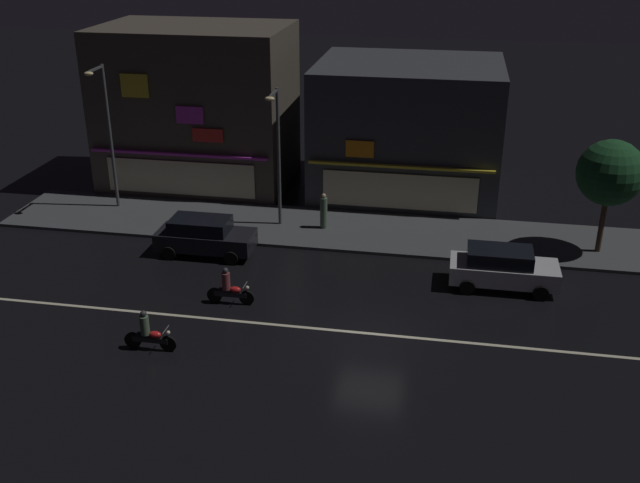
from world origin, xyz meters
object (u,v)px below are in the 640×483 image
at_px(streetlamp_west, 107,126).
at_px(streetlamp_mid, 277,147).
at_px(motorcycle_following, 229,289).
at_px(parked_car_near_kerb, 204,236).
at_px(parked_car_trailing, 503,268).
at_px(traffic_cone, 195,246).
at_px(motorcycle_lead, 148,333).
at_px(pedestrian_on_sidewalk, 324,212).

height_order(streetlamp_west, streetlamp_mid, streetlamp_west).
relative_size(streetlamp_mid, motorcycle_following, 3.48).
height_order(parked_car_near_kerb, motorcycle_following, parked_car_near_kerb).
height_order(streetlamp_west, parked_car_trailing, streetlamp_west).
bearing_deg(streetlamp_mid, streetlamp_west, 174.59).
xyz_separation_m(parked_car_near_kerb, parked_car_trailing, (12.87, -0.94, 0.00)).
xyz_separation_m(motorcycle_following, traffic_cone, (-2.93, 4.37, -0.36)).
bearing_deg(motorcycle_lead, streetlamp_west, -52.51).
bearing_deg(motorcycle_following, streetlamp_west, 139.24).
height_order(parked_car_near_kerb, traffic_cone, parked_car_near_kerb).
height_order(pedestrian_on_sidewalk, traffic_cone, pedestrian_on_sidewalk).
bearing_deg(streetlamp_mid, parked_car_trailing, -23.16).
relative_size(motorcycle_following, traffic_cone, 3.45).
xyz_separation_m(streetlamp_west, parked_car_trailing, (19.05, -5.23, -3.53)).
bearing_deg(streetlamp_west, streetlamp_mid, -5.41).
bearing_deg(streetlamp_mid, pedestrian_on_sidewalk, 2.71).
distance_m(streetlamp_west, traffic_cone, 8.14).
distance_m(streetlamp_mid, parked_car_near_kerb, 5.37).
relative_size(streetlamp_west, motorcycle_lead, 3.80).
bearing_deg(motorcycle_following, motorcycle_lead, -111.45).
bearing_deg(pedestrian_on_sidewalk, streetlamp_west, -72.00).
bearing_deg(parked_car_trailing, traffic_cone, -4.53).
bearing_deg(traffic_cone, parked_car_trailing, -4.53).
bearing_deg(streetlamp_mid, motorcycle_following, -91.27).
bearing_deg(streetlamp_west, parked_car_near_kerb, -34.79).
bearing_deg(traffic_cone, streetlamp_mid, 47.17).
xyz_separation_m(pedestrian_on_sidewalk, motorcycle_lead, (-4.12, -11.54, -0.31)).
xyz_separation_m(pedestrian_on_sidewalk, parked_car_near_kerb, (-4.74, -3.56, -0.08)).
xyz_separation_m(streetlamp_mid, parked_car_near_kerb, (-2.57, -3.46, -3.21)).
relative_size(parked_car_near_kerb, motorcycle_lead, 2.26).
distance_m(motorcycle_lead, motorcycle_following, 4.12).
bearing_deg(parked_car_trailing, streetlamp_mid, -23.16).
bearing_deg(streetlamp_west, parked_car_trailing, -15.37).
bearing_deg(pedestrian_on_sidewalk, streetlamp_mid, -65.48).
height_order(streetlamp_mid, motorcycle_lead, streetlamp_mid).
distance_m(pedestrian_on_sidewalk, parked_car_trailing, 9.29).
distance_m(motorcycle_following, traffic_cone, 5.27).
bearing_deg(traffic_cone, parked_car_near_kerb, -12.66).
xyz_separation_m(pedestrian_on_sidewalk, parked_car_trailing, (8.13, -4.51, -0.08)).
relative_size(streetlamp_west, streetlamp_mid, 1.09).
xyz_separation_m(pedestrian_on_sidewalk, traffic_cone, (-5.27, -3.45, -0.67)).
bearing_deg(parked_car_trailing, parked_car_near_kerb, -4.19).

